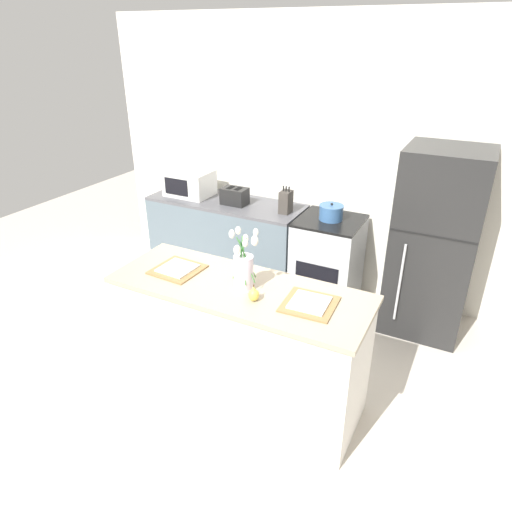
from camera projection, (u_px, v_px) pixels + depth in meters
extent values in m
plane|color=beige|center=(241.00, 394.00, 3.50)|extent=(10.00, 10.00, 0.00)
cube|color=silver|center=(337.00, 162.00, 4.50)|extent=(5.20, 0.08, 2.70)
cube|color=silver|center=(240.00, 346.00, 3.30)|extent=(1.76, 0.62, 0.92)
cube|color=tan|center=(239.00, 289.00, 3.08)|extent=(1.80, 0.66, 0.03)
cube|color=slate|center=(227.00, 241.00, 5.02)|extent=(1.68, 0.60, 0.87)
cube|color=#515156|center=(226.00, 202.00, 4.82)|extent=(1.68, 0.60, 0.03)
cube|color=#B2B5B7|center=(327.00, 263.00, 4.54)|extent=(0.60, 0.60, 0.87)
cube|color=black|center=(330.00, 221.00, 4.34)|extent=(0.60, 0.60, 0.02)
cube|color=black|center=(316.00, 279.00, 4.31)|extent=(0.42, 0.01, 0.29)
cube|color=black|center=(434.00, 244.00, 3.97)|extent=(0.68, 0.64, 1.68)
cube|color=black|center=(432.00, 236.00, 3.63)|extent=(0.67, 0.01, 0.01)
cylinder|color=#B2B5B7|center=(400.00, 283.00, 3.89)|extent=(0.02, 0.02, 0.73)
cylinder|color=silver|center=(244.00, 273.00, 3.00)|extent=(0.13, 0.13, 0.24)
cylinder|color=#3D8438|center=(247.00, 261.00, 2.95)|extent=(0.13, 0.02, 0.28)
ellipsoid|color=white|center=(255.00, 241.00, 2.84)|extent=(0.05, 0.05, 0.07)
cylinder|color=#3D8438|center=(246.00, 258.00, 2.96)|extent=(0.10, 0.09, 0.31)
ellipsoid|color=white|center=(256.00, 232.00, 2.90)|extent=(0.04, 0.04, 0.05)
cylinder|color=#3D8438|center=(245.00, 261.00, 3.00)|extent=(0.02, 0.07, 0.25)
ellipsoid|color=white|center=(246.00, 239.00, 2.97)|extent=(0.04, 0.04, 0.06)
cylinder|color=#3D8438|center=(241.00, 257.00, 2.98)|extent=(0.05, 0.03, 0.32)
ellipsoid|color=white|center=(238.00, 231.00, 2.93)|extent=(0.04, 0.04, 0.06)
cylinder|color=#3D8438|center=(240.00, 259.00, 2.96)|extent=(0.10, 0.03, 0.30)
ellipsoid|color=white|center=(232.00, 234.00, 2.90)|extent=(0.04, 0.04, 0.06)
cylinder|color=#3D8438|center=(240.00, 267.00, 2.96)|extent=(0.02, 0.05, 0.22)
ellipsoid|color=white|center=(237.00, 250.00, 2.89)|extent=(0.05, 0.05, 0.07)
cylinder|color=#3D8438|center=(244.00, 263.00, 2.94)|extent=(0.06, 0.07, 0.28)
ellipsoid|color=white|center=(245.00, 243.00, 2.83)|extent=(0.04, 0.04, 0.05)
ellipsoid|color=#E5CC4C|center=(254.00, 295.00, 2.90)|extent=(0.07, 0.07, 0.08)
cone|color=#E5CC4C|center=(254.00, 289.00, 2.88)|extent=(0.04, 0.04, 0.03)
cylinder|color=brown|center=(254.00, 286.00, 2.87)|extent=(0.01, 0.01, 0.02)
cube|color=olive|center=(177.00, 270.00, 3.28)|extent=(0.34, 0.34, 0.01)
cube|color=silver|center=(177.00, 268.00, 3.28)|extent=(0.25, 0.25, 0.01)
cube|color=olive|center=(309.00, 304.00, 2.86)|extent=(0.34, 0.34, 0.01)
cube|color=silver|center=(309.00, 303.00, 2.86)|extent=(0.25, 0.25, 0.01)
cube|color=black|center=(235.00, 196.00, 4.70)|extent=(0.26, 0.18, 0.17)
cube|color=black|center=(231.00, 188.00, 4.68)|extent=(0.05, 0.11, 0.01)
cube|color=black|center=(238.00, 189.00, 4.64)|extent=(0.05, 0.11, 0.01)
cube|color=black|center=(223.00, 192.00, 4.74)|extent=(0.02, 0.02, 0.02)
cylinder|color=#386093|center=(331.00, 213.00, 4.31)|extent=(0.22, 0.22, 0.13)
cylinder|color=#386093|center=(332.00, 206.00, 4.28)|extent=(0.23, 0.23, 0.01)
sphere|color=black|center=(332.00, 204.00, 4.27)|extent=(0.02, 0.02, 0.02)
cube|color=white|center=(190.00, 183.00, 4.94)|extent=(0.48, 0.36, 0.27)
cube|color=black|center=(176.00, 187.00, 4.81)|extent=(0.29, 0.01, 0.18)
cube|color=#3D3833|center=(286.00, 202.00, 4.46)|extent=(0.10, 0.14, 0.22)
cylinder|color=black|center=(283.00, 188.00, 4.41)|extent=(0.01, 0.01, 0.05)
cylinder|color=black|center=(286.00, 189.00, 4.40)|extent=(0.01, 0.01, 0.05)
cylinder|color=black|center=(289.00, 189.00, 4.39)|extent=(0.01, 0.01, 0.05)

